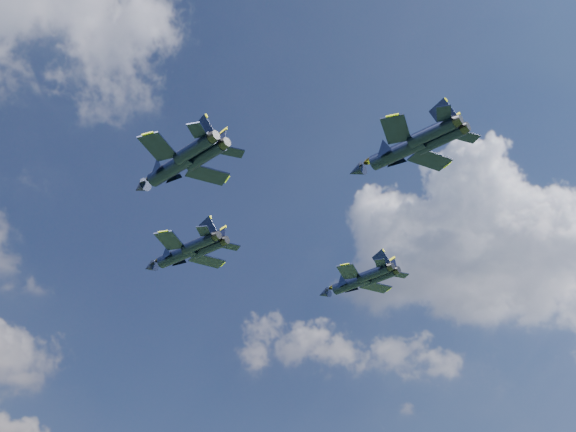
% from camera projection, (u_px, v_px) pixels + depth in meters
% --- Properties ---
extents(jet_lead, '(13.36, 18.29, 4.32)m').
position_uv_depth(jet_lead, '(176.00, 256.00, 113.48)').
color(jet_lead, black).
extents(jet_left, '(13.46, 18.04, 4.24)m').
position_uv_depth(jet_left, '(169.00, 170.00, 91.74)').
color(jet_left, black).
extents(jet_right, '(12.34, 16.63, 3.91)m').
position_uv_depth(jet_right, '(349.00, 284.00, 117.75)').
color(jet_right, black).
extents(jet_slot, '(13.65, 18.52, 4.36)m').
position_uv_depth(jet_slot, '(394.00, 153.00, 93.52)').
color(jet_slot, black).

